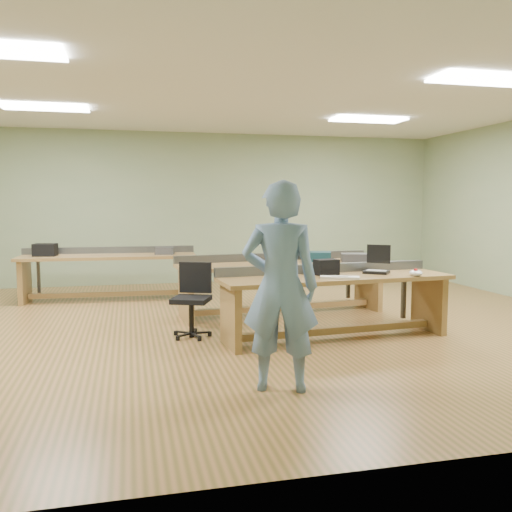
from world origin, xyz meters
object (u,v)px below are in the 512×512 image
at_px(laptop_base, 376,272).
at_px(task_chair, 192,310).
at_px(parts_bin_teal, 317,257).
at_px(workbench_front, 335,292).
at_px(drinks_can, 278,258).
at_px(mug, 275,260).
at_px(person, 280,287).
at_px(camera_bag, 326,267).
at_px(parts_bin_grey, 356,257).
at_px(workbench_mid, 282,275).
at_px(workbench_back, 109,266).

height_order(laptop_base, task_chair, task_chair).
bearing_deg(parts_bin_teal, workbench_front, -102.01).
relative_size(workbench_front, drinks_can, 22.59).
height_order(task_chair, mug, task_chair).
height_order(person, laptop_base, person).
xyz_separation_m(workbench_front, mug, (-0.36, 1.39, 0.25)).
bearing_deg(person, parts_bin_teal, -97.30).
xyz_separation_m(person, laptop_base, (1.70, 1.67, -0.13)).
height_order(person, camera_bag, person).
bearing_deg(laptop_base, parts_bin_teal, 137.12).
bearing_deg(task_chair, drinks_can, 59.32).
height_order(laptop_base, parts_bin_grey, parts_bin_grey).
bearing_deg(parts_bin_grey, parts_bin_teal, 165.82).
height_order(workbench_front, drinks_can, drinks_can).
bearing_deg(laptop_base, workbench_mid, 156.67).
bearing_deg(workbench_mid, task_chair, -148.74).
bearing_deg(parts_bin_teal, drinks_can, -173.39).
xyz_separation_m(workbench_front, person, (-1.13, -1.59, 0.34)).
bearing_deg(laptop_base, task_chair, -151.84).
bearing_deg(mug, parts_bin_grey, 0.92).
xyz_separation_m(laptop_base, parts_bin_teal, (-0.24, 1.47, 0.05)).
distance_m(workbench_front, person, 1.98).
bearing_deg(person, drinks_can, -87.69).
xyz_separation_m(workbench_back, person, (1.58, -4.87, 0.34)).
height_order(workbench_back, parts_bin_teal, parts_bin_teal).
relative_size(parts_bin_grey, drinks_can, 3.40).
bearing_deg(camera_bag, parts_bin_grey, 44.73).
bearing_deg(task_chair, mug, 58.34).
bearing_deg(person, workbench_front, -107.73).
bearing_deg(workbench_mid, workbench_front, -87.19).
height_order(parts_bin_grey, mug, parts_bin_grey).
bearing_deg(laptop_base, workbench_back, 173.39).
height_order(laptop_base, mug, mug).
bearing_deg(workbench_front, task_chair, 159.78).
distance_m(workbench_front, drinks_can, 1.53).
bearing_deg(drinks_can, mug, -129.11).
bearing_deg(workbench_back, camera_bag, -47.79).
height_order(person, drinks_can, person).
relative_size(workbench_mid, person, 1.72).
bearing_deg(parts_bin_teal, mug, -166.94).
xyz_separation_m(task_chair, parts_bin_grey, (2.53, 0.95, 0.48)).
xyz_separation_m(workbench_back, parts_bin_grey, (3.59, -1.87, 0.25)).
bearing_deg(workbench_front, parts_bin_grey, 53.16).
bearing_deg(laptop_base, person, -97.70).
distance_m(workbench_back, parts_bin_grey, 4.05).
bearing_deg(mug, person, -104.40).
bearing_deg(laptop_base, mug, 163.20).
xyz_separation_m(task_chair, drinks_can, (1.36, 1.02, 0.49)).
distance_m(workbench_front, workbench_mid, 1.53).
distance_m(workbench_front, task_chair, 1.72).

